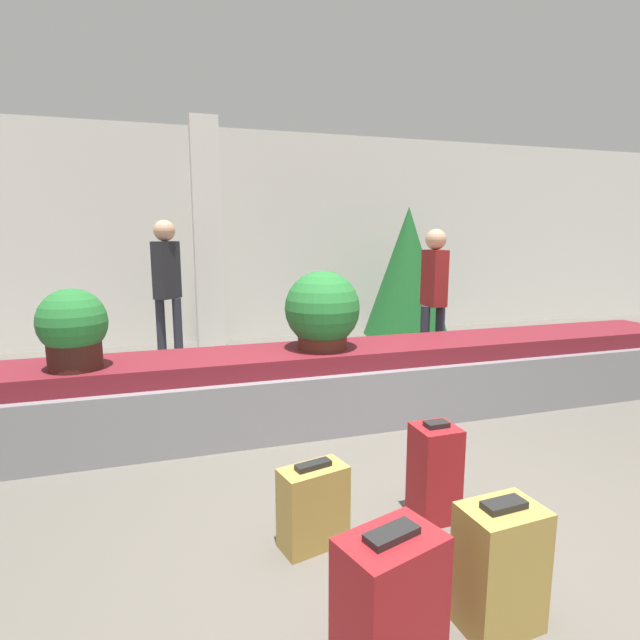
{
  "coord_description": "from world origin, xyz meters",
  "views": [
    {
      "loc": [
        -1.27,
        -2.33,
        1.67
      ],
      "look_at": [
        0.0,
        1.75,
        0.92
      ],
      "focal_mm": 28.0,
      "sensor_mm": 36.0,
      "label": 1
    }
  ],
  "objects_px": {
    "suitcase_0": "(390,604)",
    "traveler_1": "(167,279)",
    "suitcase_2": "(500,567)",
    "decorated_tree": "(407,271)",
    "potted_plant_1": "(73,329)",
    "traveler_0": "(434,288)",
    "pillar": "(207,238)",
    "suitcase_1": "(434,472)",
    "potted_plant_0": "(322,311)",
    "suitcase_3": "(313,506)"
  },
  "relations": [
    {
      "from": "suitcase_2",
      "to": "traveler_0",
      "type": "distance_m",
      "value": 4.02
    },
    {
      "from": "suitcase_2",
      "to": "potted_plant_0",
      "type": "distance_m",
      "value": 2.59
    },
    {
      "from": "potted_plant_1",
      "to": "decorated_tree",
      "type": "height_order",
      "value": "decorated_tree"
    },
    {
      "from": "suitcase_0",
      "to": "potted_plant_1",
      "type": "relative_size",
      "value": 0.98
    },
    {
      "from": "suitcase_0",
      "to": "suitcase_3",
      "type": "bearing_deg",
      "value": 76.79
    },
    {
      "from": "potted_plant_1",
      "to": "traveler_0",
      "type": "height_order",
      "value": "traveler_0"
    },
    {
      "from": "suitcase_2",
      "to": "suitcase_1",
      "type": "bearing_deg",
      "value": 74.75
    },
    {
      "from": "potted_plant_1",
      "to": "potted_plant_0",
      "type": "bearing_deg",
      "value": 2.6
    },
    {
      "from": "traveler_1",
      "to": "decorated_tree",
      "type": "bearing_deg",
      "value": 135.86
    },
    {
      "from": "decorated_tree",
      "to": "traveler_0",
      "type": "bearing_deg",
      "value": -105.37
    },
    {
      "from": "potted_plant_0",
      "to": "traveler_0",
      "type": "xyz_separation_m",
      "value": [
        1.71,
        1.08,
        0.03
      ]
    },
    {
      "from": "suitcase_0",
      "to": "suitcase_2",
      "type": "distance_m",
      "value": 0.54
    },
    {
      "from": "suitcase_1",
      "to": "potted_plant_0",
      "type": "relative_size",
      "value": 0.88
    },
    {
      "from": "potted_plant_1",
      "to": "suitcase_3",
      "type": "bearing_deg",
      "value": -49.97
    },
    {
      "from": "traveler_0",
      "to": "traveler_1",
      "type": "distance_m",
      "value": 3.22
    },
    {
      "from": "suitcase_1",
      "to": "suitcase_3",
      "type": "distance_m",
      "value": 0.76
    },
    {
      "from": "potted_plant_1",
      "to": "traveler_0",
      "type": "distance_m",
      "value": 3.85
    },
    {
      "from": "suitcase_0",
      "to": "suitcase_1",
      "type": "xyz_separation_m",
      "value": [
        0.7,
        0.88,
        0.01
      ]
    },
    {
      "from": "traveler_0",
      "to": "suitcase_0",
      "type": "bearing_deg",
      "value": 147.46
    },
    {
      "from": "potted_plant_1",
      "to": "suitcase_1",
      "type": "bearing_deg",
      "value": -36.72
    },
    {
      "from": "suitcase_1",
      "to": "suitcase_2",
      "type": "height_order",
      "value": "suitcase_1"
    },
    {
      "from": "potted_plant_0",
      "to": "suitcase_0",
      "type": "bearing_deg",
      "value": -101.89
    },
    {
      "from": "suitcase_0",
      "to": "suitcase_1",
      "type": "height_order",
      "value": "suitcase_1"
    },
    {
      "from": "decorated_tree",
      "to": "suitcase_3",
      "type": "bearing_deg",
      "value": -122.43
    },
    {
      "from": "potted_plant_1",
      "to": "pillar",
      "type": "bearing_deg",
      "value": 68.51
    },
    {
      "from": "suitcase_1",
      "to": "suitcase_3",
      "type": "xyz_separation_m",
      "value": [
        -0.75,
        -0.04,
        -0.06
      ]
    },
    {
      "from": "pillar",
      "to": "suitcase_2",
      "type": "height_order",
      "value": "pillar"
    },
    {
      "from": "suitcase_1",
      "to": "potted_plant_0",
      "type": "bearing_deg",
      "value": 94.38
    },
    {
      "from": "suitcase_0",
      "to": "decorated_tree",
      "type": "bearing_deg",
      "value": 45.4
    },
    {
      "from": "suitcase_2",
      "to": "potted_plant_0",
      "type": "bearing_deg",
      "value": 85.9
    },
    {
      "from": "pillar",
      "to": "potted_plant_0",
      "type": "height_order",
      "value": "pillar"
    },
    {
      "from": "suitcase_0",
      "to": "pillar",
      "type": "bearing_deg",
      "value": 74.53
    },
    {
      "from": "suitcase_2",
      "to": "potted_plant_1",
      "type": "bearing_deg",
      "value": 125.12
    },
    {
      "from": "pillar",
      "to": "suitcase_2",
      "type": "distance_m",
      "value": 5.79
    },
    {
      "from": "traveler_1",
      "to": "suitcase_3",
      "type": "bearing_deg",
      "value": 51.05
    },
    {
      "from": "pillar",
      "to": "suitcase_0",
      "type": "height_order",
      "value": "pillar"
    },
    {
      "from": "suitcase_2",
      "to": "suitcase_3",
      "type": "distance_m",
      "value": 0.98
    },
    {
      "from": "suitcase_3",
      "to": "traveler_1",
      "type": "distance_m",
      "value": 4.16
    },
    {
      "from": "suitcase_1",
      "to": "suitcase_3",
      "type": "height_order",
      "value": "suitcase_1"
    },
    {
      "from": "suitcase_0",
      "to": "traveler_0",
      "type": "relative_size",
      "value": 0.34
    },
    {
      "from": "suitcase_2",
      "to": "decorated_tree",
      "type": "xyz_separation_m",
      "value": [
        2.12,
        5.04,
        0.83
      ]
    },
    {
      "from": "potted_plant_1",
      "to": "traveler_1",
      "type": "distance_m",
      "value": 2.49
    },
    {
      "from": "suitcase_0",
      "to": "suitcase_2",
      "type": "bearing_deg",
      "value": -10.63
    },
    {
      "from": "suitcase_0",
      "to": "traveler_1",
      "type": "xyz_separation_m",
      "value": [
        -0.73,
        4.84,
        0.83
      ]
    },
    {
      "from": "suitcase_2",
      "to": "potted_plant_1",
      "type": "xyz_separation_m",
      "value": [
        -1.96,
        2.39,
        0.7
      ]
    },
    {
      "from": "suitcase_0",
      "to": "potted_plant_1",
      "type": "bearing_deg",
      "value": 102.94
    },
    {
      "from": "suitcase_0",
      "to": "suitcase_3",
      "type": "distance_m",
      "value": 0.84
    },
    {
      "from": "suitcase_2",
      "to": "suitcase_0",
      "type": "bearing_deg",
      "value": -177.68
    },
    {
      "from": "suitcase_2",
      "to": "potted_plant_0",
      "type": "xyz_separation_m",
      "value": [
        -0.0,
        2.48,
        0.72
      ]
    },
    {
      "from": "suitcase_0",
      "to": "suitcase_1",
      "type": "bearing_deg",
      "value": 34.36
    }
  ]
}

